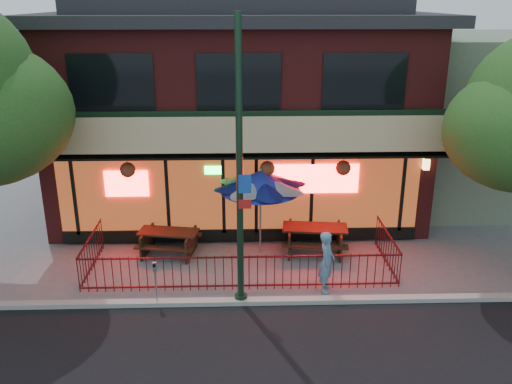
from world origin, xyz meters
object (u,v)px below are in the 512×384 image
at_px(parking_meter_near, 155,276).
at_px(street_light, 240,184).
at_px(picnic_table_left, 169,239).
at_px(patio_umbrella, 261,181).
at_px(picnic_table_right, 315,235).
at_px(pedestrian, 327,262).

bearing_deg(parking_meter_near, street_light, 2.10).
distance_m(picnic_table_left, patio_umbrella, 3.27).
xyz_separation_m(picnic_table_left, parking_meter_near, (0.03, -2.88, 0.31)).
bearing_deg(picnic_table_left, picnic_table_right, -0.00).
xyz_separation_m(street_light, patio_umbrella, (0.60, 2.80, -0.86)).
distance_m(street_light, parking_meter_near, 3.15).
height_order(pedestrian, parking_meter_near, pedestrian).
bearing_deg(pedestrian, patio_umbrella, 49.11).
xyz_separation_m(street_light, pedestrian, (2.22, 0.50, -2.32)).
relative_size(street_light, parking_meter_near, 5.92).
relative_size(picnic_table_left, parking_meter_near, 1.64).
bearing_deg(pedestrian, parking_meter_near, 111.51).
distance_m(picnic_table_left, pedestrian, 4.94).
xyz_separation_m(patio_umbrella, pedestrian, (1.62, -2.30, -1.45)).
bearing_deg(picnic_table_right, picnic_table_left, 180.00).
bearing_deg(pedestrian, picnic_table_right, 13.66).
bearing_deg(picnic_table_right, pedestrian, -90.22).
height_order(picnic_table_left, picnic_table_right, picnic_table_right).
distance_m(picnic_table_left, parking_meter_near, 2.90).
relative_size(picnic_table_left, pedestrian, 1.17).
distance_m(street_light, pedestrian, 3.25).
distance_m(street_light, patio_umbrella, 2.99).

